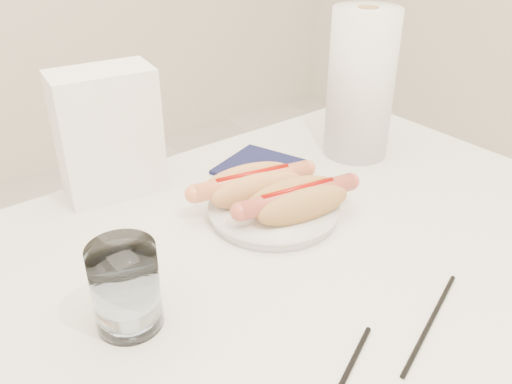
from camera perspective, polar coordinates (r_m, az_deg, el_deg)
table at (r=0.76m, az=0.37°, el=-13.20°), size 1.20×0.80×0.75m
plate at (r=0.85m, az=1.83°, el=-2.07°), size 0.25×0.25×0.02m
hotdog_left at (r=0.85m, az=-0.34°, el=0.69°), size 0.19×0.11×0.05m
hotdog_right at (r=0.81m, az=4.35°, el=-0.91°), size 0.19×0.10×0.05m
water_glass at (r=0.65m, az=-13.45°, el=-9.63°), size 0.08×0.08×0.11m
chopstick_far at (r=0.69m, az=17.75°, el=-12.77°), size 0.19×0.07×0.01m
napkin_box at (r=0.91m, az=-15.17°, el=5.91°), size 0.17×0.11×0.21m
navy_napkin at (r=0.99m, az=0.46°, el=2.60°), size 0.17×0.17×0.01m
paper_towel_roll at (r=1.02m, az=10.87°, el=10.95°), size 0.13×0.13×0.27m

